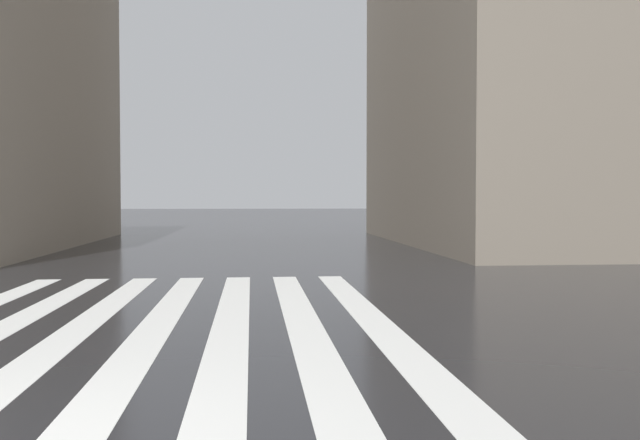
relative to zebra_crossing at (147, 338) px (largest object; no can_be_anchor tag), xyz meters
name	(u,v)px	position (x,y,z in m)	size (l,w,h in m)	color
zebra_crossing	(147,338)	(0.00, 0.00, 0.00)	(13.00, 6.50, 0.01)	silver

